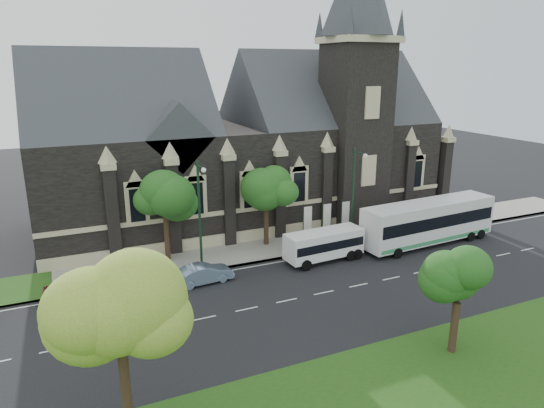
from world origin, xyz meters
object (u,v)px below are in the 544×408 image
banner_flag_right (344,215)px  car_far_red (78,289)px  street_lamp_near (354,192)px  shuttle_bus (324,244)px  tree_park_near (123,305)px  tree_walk_right (267,183)px  tour_coach (429,221)px  sedan (203,274)px  street_lamp_mid (200,211)px  tree_park_east (460,276)px  banner_flag_left (306,221)px  banner_flag_center (325,218)px  box_trailer (141,279)px  tree_walk_left (166,195)px

banner_flag_right → car_far_red: bearing=-173.2°
street_lamp_near → shuttle_bus: 5.67m
tree_park_near → shuttle_bus: bearing=38.2°
tree_walk_right → car_far_red: 17.80m
tour_coach → street_lamp_near: bearing=158.1°
sedan → street_lamp_mid: bearing=-19.2°
tree_park_east → street_lamp_near: size_ratio=0.70×
shuttle_bus → banner_flag_left: bearing=82.4°
tree_park_east → sedan: tree_park_east is taller
banner_flag_center → box_trailer: (-17.30, -3.37, -1.40)m
banner_flag_left → tree_walk_left: bearing=172.0°
tree_walk_right → banner_flag_left: bearing=-29.1°
tree_park_near → street_lamp_mid: (7.77, 15.86, -1.30)m
street_lamp_mid → tour_coach: (20.75, -2.22, -2.95)m
tree_park_east → tour_coach: (10.58, 14.19, -2.45)m
tree_park_near → street_lamp_near: bearing=36.1°
tree_park_east → car_far_red: 25.17m
street_lamp_near → banner_flag_right: (0.29, 1.91, -2.73)m
tree_park_near → sedan: tree_park_near is taller
tree_walk_right → street_lamp_mid: (-7.21, -3.62, -0.71)m
box_trailer → street_lamp_near: bearing=8.2°
tree_walk_right → street_lamp_mid: bearing=-153.4°
tree_walk_right → car_far_red: size_ratio=1.70×
street_lamp_mid → box_trailer: bearing=-163.7°
banner_flag_right → shuttle_bus: size_ratio=0.58×
tree_walk_left → shuttle_bus: (11.82, -5.46, -4.21)m
street_lamp_near → street_lamp_mid: size_ratio=1.00×
banner_flag_left → shuttle_bus: bearing=-94.0°
tree_walk_left → banner_flag_center: bearing=-6.9°
street_lamp_near → shuttle_bus: street_lamp_near is taller
banner_flag_center → banner_flag_right: bearing=0.0°
tree_walk_left → banner_flag_right: bearing=-6.0°
tree_park_near → car_far_red: (-1.49, 14.97, -5.64)m
banner_flag_right → sedan: banner_flag_right is taller
banner_flag_right → shuttle_bus: 5.75m
shuttle_bus → box_trailer: (-15.03, 0.39, -0.54)m
banner_flag_left → banner_flag_center: size_ratio=1.00×
street_lamp_mid → banner_flag_right: street_lamp_mid is taller
tree_walk_left → shuttle_bus: bearing=-24.8°
street_lamp_mid → banner_flag_right: (14.29, 1.91, -2.73)m
tree_walk_left → sedan: size_ratio=1.70×
banner_flag_left → box_trailer: (-15.30, -3.37, -1.40)m
tree_park_near → banner_flag_right: 28.61m
tree_park_east → banner_flag_right: tree_park_east is taller
street_lamp_near → car_far_red: size_ratio=1.96×
tree_walk_right → banner_flag_left: 4.92m
banner_flag_left → car_far_red: size_ratio=0.87×
tree_walk_right → shuttle_bus: tree_walk_right is taller
tree_park_east → tree_walk_left: size_ratio=0.82×
tree_walk_right → street_lamp_mid: size_ratio=0.87×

